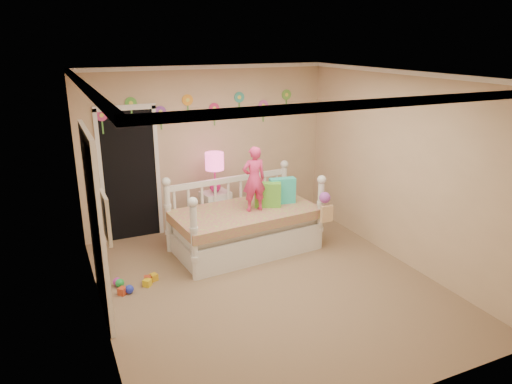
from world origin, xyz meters
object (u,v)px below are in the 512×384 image
table_lamp (215,166)px  nightstand (216,213)px  daybed (245,213)px  child (254,179)px

table_lamp → nightstand: bearing=93.6°
daybed → child: size_ratio=2.23×
daybed → table_lamp: 0.93m
daybed → nightstand: (-0.19, 0.72, -0.21)m
daybed → nightstand: 0.77m
daybed → nightstand: daybed is taller
child → nightstand: size_ratio=1.33×
nightstand → table_lamp: bearing=-96.2°
child → table_lamp: child is taller
daybed → child: (0.11, -0.09, 0.53)m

